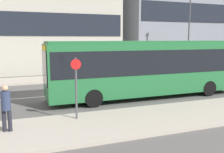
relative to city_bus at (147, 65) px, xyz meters
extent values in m
plane|color=#595654|center=(-5.10, 2.22, -1.96)|extent=(120.00, 120.00, 0.00)
cube|color=#B2A899|center=(-5.10, -4.03, -1.90)|extent=(44.00, 3.50, 0.13)
cube|color=#B2A899|center=(-5.10, 8.47, -1.90)|extent=(44.00, 3.50, 0.13)
cube|color=silver|center=(-5.10, 2.22, -1.96)|extent=(41.80, 0.16, 0.01)
cube|color=#1E232D|center=(-3.76, 11.69, 2.96)|extent=(13.60, 0.08, 2.20)
cube|color=#1E232D|center=(12.58, 11.69, 4.64)|extent=(14.11, 0.08, 2.20)
cube|color=#236B38|center=(0.01, 0.00, -0.17)|extent=(12.05, 2.53, 2.96)
cube|color=black|center=(0.01, 0.00, 0.28)|extent=(11.81, 2.56, 1.36)
cube|color=#236B38|center=(0.01, 0.00, 1.38)|extent=(11.87, 2.32, 0.14)
cube|color=black|center=(-6.04, 0.00, 0.10)|extent=(0.05, 2.22, 1.78)
cube|color=yellow|center=(-6.04, 0.00, 1.10)|extent=(0.04, 1.77, 0.32)
cylinder|color=black|center=(-3.73, -1.15, -1.48)|extent=(0.96, 0.28, 0.96)
cylinder|color=black|center=(-3.73, 1.15, -1.48)|extent=(0.96, 0.28, 0.96)
cylinder|color=black|center=(3.75, -1.15, -1.48)|extent=(0.96, 0.28, 0.96)
cylinder|color=black|center=(3.75, 1.15, -1.48)|extent=(0.96, 0.28, 0.96)
cube|color=navy|center=(9.69, 5.52, -1.48)|extent=(4.36, 1.84, 0.68)
cube|color=#21262B|center=(9.56, 5.52, -0.91)|extent=(2.40, 1.62, 0.45)
cylinder|color=black|center=(11.04, 6.35, -1.66)|extent=(0.60, 0.18, 0.60)
cylinder|color=black|center=(8.34, 4.69, -1.66)|extent=(0.60, 0.18, 0.60)
cylinder|color=black|center=(8.34, 6.35, -1.66)|extent=(0.60, 0.18, 0.60)
cylinder|color=#23232D|center=(-7.90, -3.64, -1.43)|extent=(0.15, 0.15, 0.81)
cylinder|color=#23232D|center=(-7.70, -3.68, -1.43)|extent=(0.15, 0.15, 0.81)
cylinder|color=#2D3856|center=(-7.80, -3.66, -0.66)|extent=(0.34, 0.34, 0.71)
sphere|color=tan|center=(-7.80, -3.66, -0.19)|extent=(0.23, 0.23, 0.23)
cylinder|color=#4C4C51|center=(-5.05, -3.09, -0.52)|extent=(0.09, 0.09, 2.63)
cylinder|color=red|center=(-5.05, -3.15, 0.53)|extent=(0.44, 0.03, 0.44)
cylinder|color=#4C4C51|center=(8.99, 7.92, 1.93)|extent=(0.14, 0.14, 7.52)
camera|label=1|loc=(-7.25, -13.37, 1.59)|focal=40.00mm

